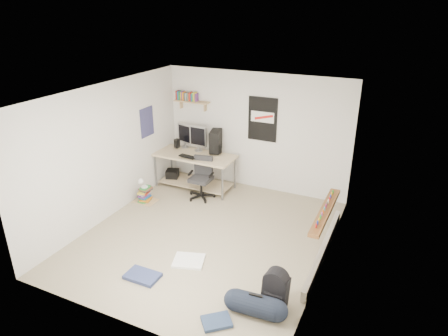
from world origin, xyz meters
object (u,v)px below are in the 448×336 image
at_px(backpack, 275,292).
at_px(book_stack, 145,194).
at_px(office_chair, 201,176).
at_px(desk, 195,172).
at_px(duffel_bag, 255,306).

xyz_separation_m(backpack, book_stack, (-3.36, 1.75, -0.05)).
bearing_deg(office_chair, backpack, -54.87).
xyz_separation_m(desk, book_stack, (-0.60, -1.03, -0.21)).
xyz_separation_m(duffel_bag, book_stack, (-3.19, 2.04, 0.01)).
bearing_deg(duffel_bag, office_chair, 126.12).
xyz_separation_m(office_chair, backpack, (2.40, -2.38, -0.29)).
bearing_deg(office_chair, book_stack, -156.75).
height_order(office_chair, backpack, office_chair).
height_order(backpack, duffel_bag, duffel_bag).
height_order(office_chair, duffel_bag, office_chair).
xyz_separation_m(desk, duffel_bag, (2.59, -3.07, -0.22)).
bearing_deg(office_chair, duffel_bag, -60.26).
xyz_separation_m(backpack, duffel_bag, (-0.17, -0.29, -0.06)).
relative_size(backpack, book_stack, 1.03).
distance_m(office_chair, book_stack, 1.20).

